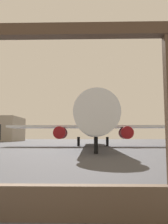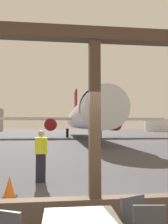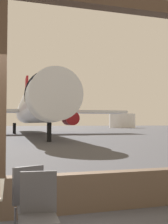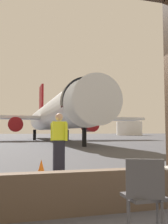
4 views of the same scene
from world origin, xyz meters
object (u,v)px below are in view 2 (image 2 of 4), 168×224
ground_crew_worker (41,155)px  fuel_storage_tank (156,125)px  traffic_cone (9,187)px  airplane (83,117)px

ground_crew_worker → fuel_storage_tank: (36.41, 71.03, 1.36)m
fuel_storage_tank → traffic_cone: bearing=-117.1°
fuel_storage_tank → airplane: bearing=-126.3°
airplane → traffic_cone: bearing=-99.8°
ground_crew_worker → traffic_cone: bearing=-113.4°
ground_crew_worker → airplane: bearing=81.0°
traffic_cone → fuel_storage_tank: 81.56m
airplane → traffic_cone: airplane is taller
fuel_storage_tank → ground_crew_worker: bearing=-117.1°
airplane → fuel_storage_tank: size_ratio=4.39×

